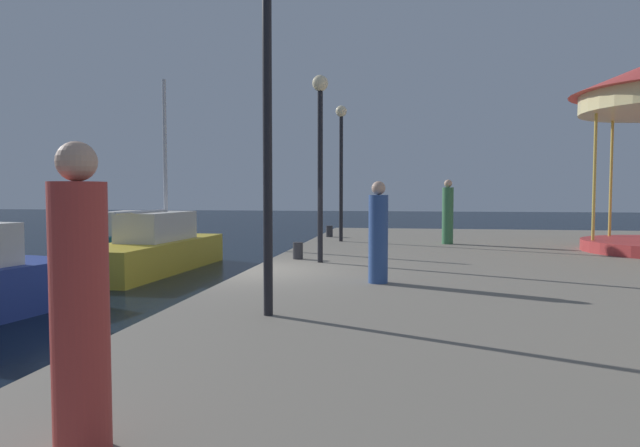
{
  "coord_description": "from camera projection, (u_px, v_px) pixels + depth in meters",
  "views": [
    {
      "loc": [
        3.26,
        -11.08,
        2.39
      ],
      "look_at": [
        1.13,
        2.29,
        1.63
      ],
      "focal_mm": 31.45,
      "sensor_mm": 36.0,
      "label": 1
    }
  ],
  "objects": [
    {
      "name": "person_mid_promenade",
      "position": [
        80.0,
        308.0,
        3.37
      ],
      "size": [
        0.34,
        0.34,
        1.89
      ],
      "color": "#B23833",
      "rests_on": "quay_dock"
    },
    {
      "name": "bollard_south",
      "position": [
        298.0,
        251.0,
        13.32
      ],
      "size": [
        0.24,
        0.24,
        0.4
      ],
      "primitive_type": "cylinder",
      "color": "#2D2D33",
      "rests_on": "quay_dock"
    },
    {
      "name": "person_near_carousel",
      "position": [
        448.0,
        214.0,
        17.17
      ],
      "size": [
        0.34,
        0.34,
        1.98
      ],
      "color": "#387247",
      "rests_on": "quay_dock"
    },
    {
      "name": "quay_dock",
      "position": [
        602.0,
        299.0,
        10.47
      ],
      "size": [
        13.67,
        27.44,
        0.8
      ],
      "primitive_type": "cube",
      "color": "gray",
      "rests_on": "ground"
    },
    {
      "name": "motorboat_teal",
      "position": [
        138.0,
        236.0,
        22.76
      ],
      "size": [
        2.76,
        5.95,
        1.65
      ],
      "color": "#19606B",
      "rests_on": "ground"
    },
    {
      "name": "ground_plane",
      "position": [
        249.0,
        308.0,
        11.57
      ],
      "size": [
        120.0,
        120.0,
        0.0
      ],
      "primitive_type": "plane",
      "color": "black"
    },
    {
      "name": "lamp_post_far_end",
      "position": [
        341.0,
        149.0,
        17.95
      ],
      "size": [
        0.36,
        0.36,
        4.36
      ],
      "color": "black",
      "rests_on": "quay_dock"
    },
    {
      "name": "bollard_north",
      "position": [
        329.0,
        231.0,
        19.93
      ],
      "size": [
        0.24,
        0.24,
        0.4
      ],
      "primitive_type": "cylinder",
      "color": "#2D2D33",
      "rests_on": "quay_dock"
    },
    {
      "name": "lamp_post_mid_promenade",
      "position": [
        320.0,
        135.0,
        12.52
      ],
      "size": [
        0.36,
        0.36,
        4.19
      ],
      "color": "black",
      "rests_on": "quay_dock"
    },
    {
      "name": "person_far_corner",
      "position": [
        378.0,
        235.0,
        9.77
      ],
      "size": [
        0.34,
        0.34,
        1.78
      ],
      "color": "#2D4C8C",
      "rests_on": "quay_dock"
    },
    {
      "name": "lamp_post_near_edge",
      "position": [
        267.0,
        77.0,
        7.07
      ],
      "size": [
        0.36,
        0.36,
        4.47
      ],
      "color": "black",
      "rests_on": "quay_dock"
    },
    {
      "name": "sailboat_yellow",
      "position": [
        154.0,
        249.0,
        16.85
      ],
      "size": [
        2.18,
        6.41,
        5.88
      ],
      "color": "gold",
      "rests_on": "ground"
    }
  ]
}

